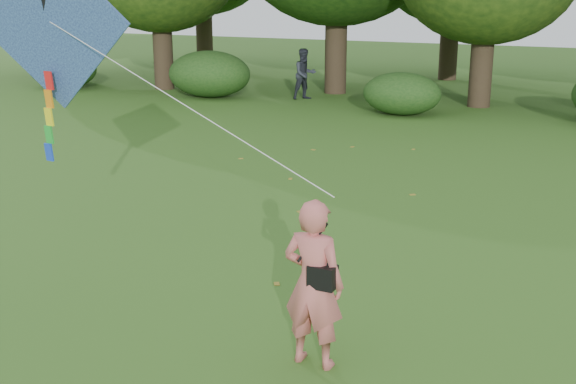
% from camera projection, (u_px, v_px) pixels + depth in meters
% --- Properties ---
extents(ground, '(100.00, 100.00, 0.00)m').
position_uv_depth(ground, '(285.00, 378.00, 7.91)').
color(ground, '#265114').
rests_on(ground, ground).
extents(man_kite_flyer, '(0.72, 0.48, 1.95)m').
position_uv_depth(man_kite_flyer, '(314.00, 284.00, 7.97)').
color(man_kite_flyer, '#CA645F').
rests_on(man_kite_flyer, ground).
extents(bystander_left, '(1.16, 1.19, 1.93)m').
position_uv_depth(bystander_left, '(305.00, 74.00, 27.51)').
color(bystander_left, '#282B35').
rests_on(bystander_left, ground).
extents(crossbody_bag, '(0.43, 0.20, 0.74)m').
position_uv_depth(crossbody_bag, '(322.00, 276.00, 7.86)').
color(crossbody_bag, black).
rests_on(crossbody_bag, ground).
extents(flying_kite, '(5.87, 1.32, 3.23)m').
position_uv_depth(flying_kite, '(49.00, 24.00, 9.82)').
color(flying_kite, '#283EAF').
rests_on(flying_kite, ground).
extents(shrub_band, '(39.15, 3.22, 1.88)m').
position_uv_depth(shrub_band, '(505.00, 93.00, 23.22)').
color(shrub_band, '#264919').
rests_on(shrub_band, ground).
extents(fallen_leaves, '(9.79, 15.43, 0.01)m').
position_uv_depth(fallen_leaves, '(310.00, 206.00, 14.14)').
color(fallen_leaves, olive).
rests_on(fallen_leaves, ground).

